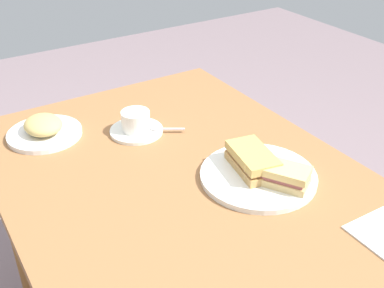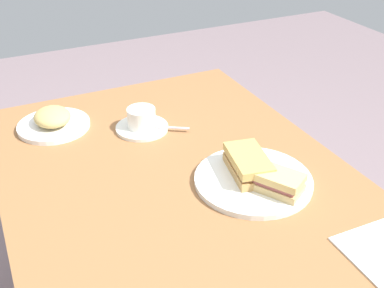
# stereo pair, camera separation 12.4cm
# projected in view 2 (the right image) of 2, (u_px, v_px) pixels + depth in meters

# --- Properties ---
(dining_table) EXTENTS (1.13, 0.83, 0.70)m
(dining_table) POSITION_uv_depth(u_px,v_px,m) (178.00, 201.00, 1.22)
(dining_table) COLOR #905F38
(dining_table) RESTS_ON ground_plane
(sandwich_plate) EXTENTS (0.29, 0.29, 0.01)m
(sandwich_plate) POSITION_uv_depth(u_px,v_px,m) (253.00, 180.00, 1.14)
(sandwich_plate) COLOR white
(sandwich_plate) RESTS_ON dining_table
(sandwich_front) EXTENTS (0.16, 0.11, 0.05)m
(sandwich_front) POSITION_uv_depth(u_px,v_px,m) (248.00, 164.00, 1.15)
(sandwich_front) COLOR tan
(sandwich_front) RESTS_ON sandwich_plate
(sandwich_back) EXTENTS (0.16, 0.13, 0.05)m
(sandwich_back) POSITION_uv_depth(u_px,v_px,m) (272.00, 180.00, 1.09)
(sandwich_back) COLOR #D7B774
(sandwich_back) RESTS_ON sandwich_plate
(coffee_saucer) EXTENTS (0.15, 0.15, 0.01)m
(coffee_saucer) POSITION_uv_depth(u_px,v_px,m) (141.00, 128.00, 1.37)
(coffee_saucer) COLOR white
(coffee_saucer) RESTS_ON dining_table
(coffee_cup) EXTENTS (0.10, 0.08, 0.06)m
(coffee_cup) POSITION_uv_depth(u_px,v_px,m) (140.00, 117.00, 1.35)
(coffee_cup) COLOR white
(coffee_cup) RESTS_ON coffee_saucer
(spoon) EXTENTS (0.06, 0.09, 0.01)m
(spoon) POSITION_uv_depth(u_px,v_px,m) (167.00, 127.00, 1.36)
(spoon) COLOR silver
(spoon) RESTS_ON coffee_saucer
(side_plate) EXTENTS (0.21, 0.21, 0.01)m
(side_plate) POSITION_uv_depth(u_px,v_px,m) (54.00, 125.00, 1.38)
(side_plate) COLOR white
(side_plate) RESTS_ON dining_table
(side_food_pile) EXTENTS (0.12, 0.10, 0.04)m
(side_food_pile) POSITION_uv_depth(u_px,v_px,m) (52.00, 117.00, 1.36)
(side_food_pile) COLOR tan
(side_food_pile) RESTS_ON side_plate
(napkin) EXTENTS (0.15, 0.15, 0.00)m
(napkin) POSITION_uv_depth(u_px,v_px,m) (382.00, 251.00, 0.94)
(napkin) COLOR white
(napkin) RESTS_ON dining_table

